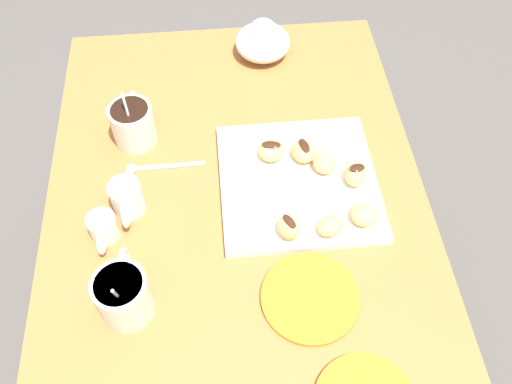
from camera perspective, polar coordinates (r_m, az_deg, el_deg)
The scene contains 21 objects.
ground_plane at distance 1.66m, azimuth -1.26°, elevation -15.21°, with size 8.00×8.00×0.00m, color #514C47.
dining_table at distance 1.14m, azimuth -1.79°, elevation -5.17°, with size 1.08×0.74×0.71m.
pastry_plate_square at distance 1.05m, azimuth 4.56°, elevation 1.08°, with size 0.31×0.31×0.02m, color white.
coffee_mug_cream_left at distance 0.91m, azimuth -14.02°, elevation -10.57°, with size 0.13×0.09×0.15m.
coffee_mug_cream_right at distance 1.12m, azimuth -13.07°, elevation 7.26°, with size 0.13×0.09×0.14m.
cream_pitcher_white at distance 1.02m, azimuth -13.70°, elevation -0.56°, with size 0.10×0.06×0.07m.
ice_cream_bowl at distance 1.29m, azimuth 0.73°, elevation 15.97°, with size 0.13×0.13×0.10m.
chocolate_sauce_pitcher at distance 1.00m, azimuth -16.12°, elevation -3.59°, with size 0.09×0.05×0.06m.
saucer_orange_left at distance 0.93m, azimuth 5.81°, elevation -11.21°, with size 0.17×0.17×0.01m, color orange.
loose_spoon_near_saucer at distance 1.10m, azimuth -10.79°, elevation 2.63°, with size 0.03×0.16×0.01m.
beignet_0 at distance 1.07m, azimuth 1.65°, elevation 4.46°, with size 0.05×0.05×0.03m, color #E5B260.
chocolate_drizzle_0 at distance 1.05m, azimuth 1.67°, elevation 5.11°, with size 0.04×0.02×0.01m, color #381E11.
beignet_1 at distance 1.05m, azimuth 7.31°, elevation 3.09°, with size 0.04×0.05×0.03m, color #E5B260.
beignet_2 at distance 1.04m, azimuth 10.64°, elevation 1.90°, with size 0.04×0.06×0.04m, color #E5B260.
chocolate_drizzle_2 at distance 1.03m, azimuth 10.81°, elevation 2.58°, with size 0.03×0.02×0.01m, color #381E11.
beignet_3 at distance 0.97m, azimuth 7.96°, elevation -3.61°, with size 0.05×0.04×0.03m, color #E5B260.
beignet_4 at distance 1.00m, azimuth 11.51°, elevation -2.42°, with size 0.05×0.05×0.03m, color #E5B260.
beignet_5 at distance 1.07m, azimuth 5.13°, elevation 4.34°, with size 0.05×0.05×0.04m, color #E5B260.
chocolate_drizzle_5 at distance 1.05m, azimuth 5.21°, elevation 5.02°, with size 0.04×0.02×0.01m, color #381E11.
beignet_6 at distance 0.96m, azimuth 3.55°, elevation -3.82°, with size 0.05×0.04×0.04m, color #E5B260.
chocolate_drizzle_6 at distance 0.94m, azimuth 3.62°, elevation -3.14°, with size 0.03×0.01×0.01m, color #381E11.
Camera 1 is at (-0.57, 0.02, 1.56)m, focal length 37.28 mm.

